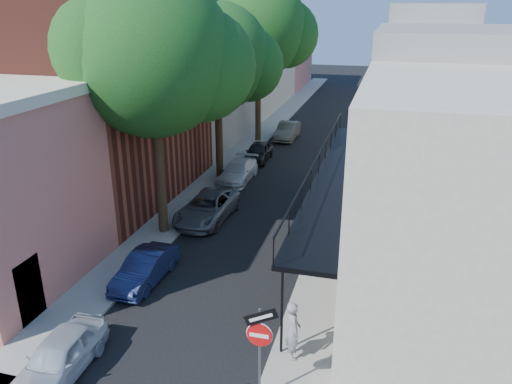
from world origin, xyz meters
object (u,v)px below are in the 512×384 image
Objects in this scene: parked_car_a at (59,357)px; oak_near at (164,58)px; oak_mid at (225,59)px; pedestrian at (293,330)px; parked_car_b at (145,268)px; parked_car_c at (207,208)px; sign_post at (260,339)px; parked_car_d at (238,171)px; parked_car_f at (288,131)px; parked_car_e at (258,152)px; oak_far at (265,29)px.

oak_near is at bearing 92.38° from parked_car_a.
pedestrian is at bearing -65.21° from oak_mid.
parked_car_a is 1.01× the size of parked_car_b.
oak_near is at bearing -118.08° from parked_car_c.
sign_post reaches higher than parked_car_a.
oak_mid is at bearing 110.86° from sign_post.
oak_mid is (-6.58, 17.26, 5.02)m from sign_post.
parked_car_d is 2.22× the size of pedestrian.
parked_car_f is at bearing -9.48° from pedestrian.
parked_car_a is 0.78× the size of parked_car_c.
parked_car_d is at bearing -92.80° from parked_car_e.
parked_car_d is (0.75, -9.43, -7.66)m from oak_far.
oak_mid is 9.12m from oak_far.
parked_car_b is (0.77, -4.46, -7.29)m from oak_near.
oak_far is at bearing -5.45° from pedestrian.
oak_near reaches higher than sign_post.
oak_mid is at bearing -98.51° from parked_car_f.
sign_post is at bearing -76.09° from oak_far.
parked_car_c is 10.09m from parked_car_e.
parked_car_c is (0.23, 11.43, 0.03)m from parked_car_a.
parked_car_b is (0.75, -21.47, -7.67)m from oak_far.
oak_far is 2.97× the size of parked_car_f.
parked_car_a reaches higher than parked_car_b.
oak_far is at bearing 103.91° from sign_post.
parked_car_c is at bearing -91.27° from parked_car_f.
oak_near is at bearing -95.17° from parked_car_d.
parked_car_c is at bearing -90.44° from parked_car_e.
parked_car_e is (-0.11, 10.09, -0.01)m from parked_car_c.
parked_car_d is (0.82, -0.39, -6.46)m from oak_mid.
pedestrian is (6.27, -2.93, 0.46)m from parked_car_b.
oak_mid reaches higher than parked_car_e.
oak_near is at bearing -95.39° from parked_car_e.
parked_car_a is at bearing -90.86° from parked_car_f.
sign_post reaches higher than pedestrian.
parked_car_c is at bearing 12.12° from pedestrian.
oak_far is at bearing 98.56° from parked_car_e.
parked_car_e is at bearing 93.22° from parked_car_c.
pedestrian reaches higher than parked_car_f.
parked_car_e is (0.95, 3.81, -6.43)m from oak_mid.
parked_car_b is at bearing -91.27° from parked_car_f.
parked_car_c reaches higher than parked_car_b.
parked_car_e is (0.88, -5.23, -7.63)m from oak_far.
parked_car_f is (0.61, 16.35, 0.02)m from parked_car_c.
parked_car_d is at bearing 92.03° from parked_car_b.
oak_near is 3.10× the size of parked_car_e.
parked_car_a is 11.43m from parked_car_c.
sign_post is at bearing -60.66° from parked_car_c.
oak_far is at bearing 96.32° from parked_car_c.
parked_car_f reaches higher than parked_car_d.
parked_car_c is at bearing -86.31° from oak_far.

